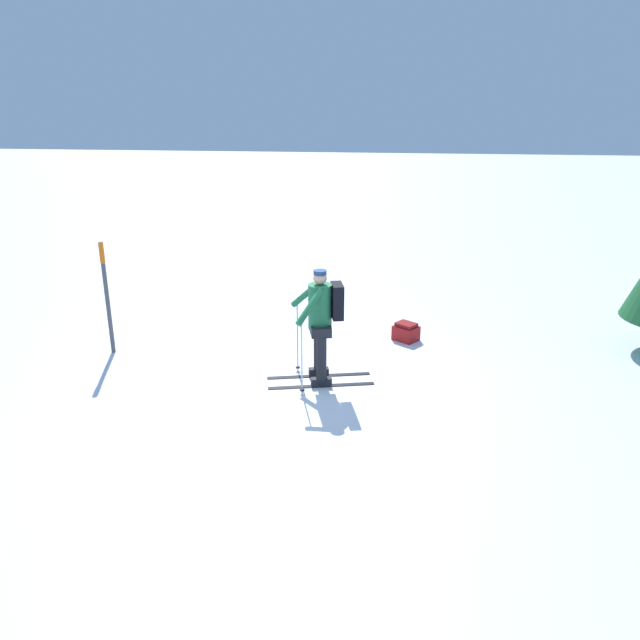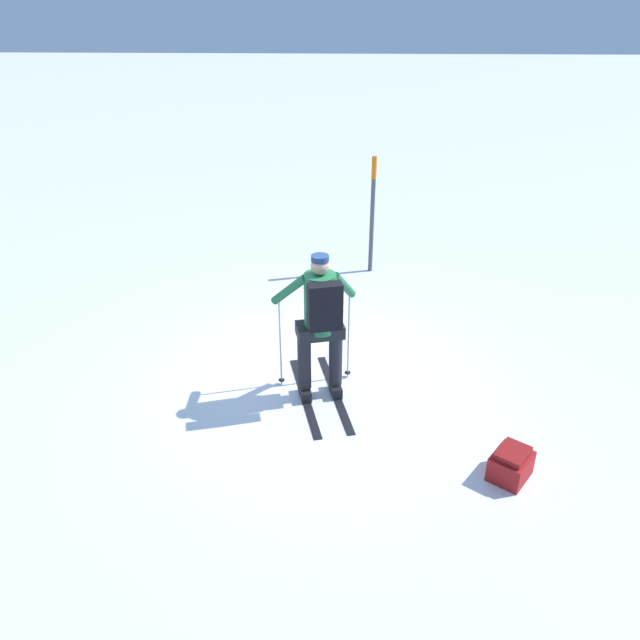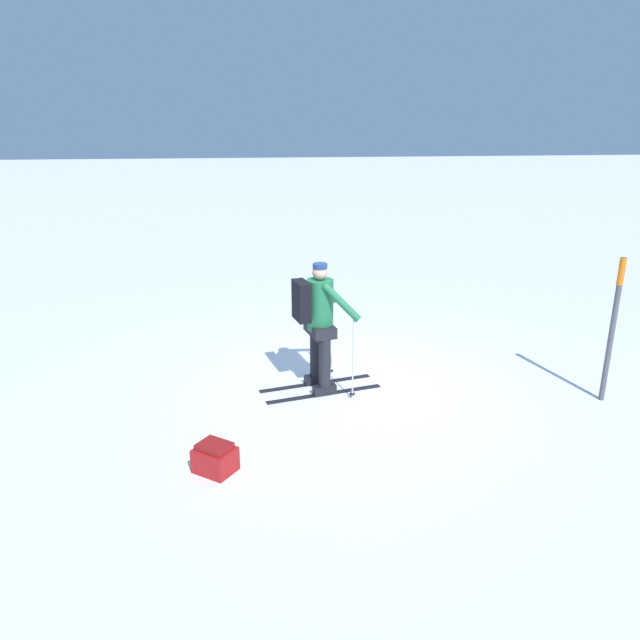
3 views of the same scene
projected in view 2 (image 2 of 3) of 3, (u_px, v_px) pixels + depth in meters
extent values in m
plane|color=white|center=(312.00, 376.00, 7.43)|extent=(80.00, 80.00, 0.00)
cube|color=black|center=(305.00, 396.00, 7.05)|extent=(1.54, 0.46, 0.01)
cube|color=black|center=(305.00, 392.00, 7.02)|extent=(0.32, 0.18, 0.12)
cylinder|color=black|center=(304.00, 360.00, 6.82)|extent=(0.15, 0.15, 0.72)
cube|color=black|center=(335.00, 393.00, 7.11)|extent=(1.54, 0.46, 0.01)
cube|color=black|center=(335.00, 388.00, 7.08)|extent=(0.32, 0.18, 0.12)
cylinder|color=black|center=(336.00, 357.00, 6.89)|extent=(0.15, 0.15, 0.72)
cube|color=black|center=(320.00, 330.00, 6.68)|extent=(0.40, 0.55, 0.14)
cylinder|color=#1E663D|center=(320.00, 303.00, 6.53)|extent=(0.34, 0.34, 0.65)
sphere|color=tan|center=(320.00, 266.00, 6.33)|extent=(0.19, 0.19, 0.19)
cylinder|color=navy|center=(320.00, 258.00, 6.29)|extent=(0.18, 0.18, 0.06)
cube|color=black|center=(325.00, 307.00, 6.28)|extent=(0.23, 0.38, 0.50)
cylinder|color=#B2B7BC|center=(280.00, 343.00, 7.01)|extent=(0.02, 0.02, 1.13)
cylinder|color=black|center=(282.00, 380.00, 7.25)|extent=(0.07, 0.07, 0.01)
cylinder|color=#1E663D|center=(289.00, 290.00, 6.58)|extent=(0.38, 0.45, 0.47)
cylinder|color=#B2B7BC|center=(349.00, 336.00, 7.15)|extent=(0.02, 0.02, 1.13)
cylinder|color=black|center=(348.00, 372.00, 7.39)|extent=(0.07, 0.07, 0.01)
cylinder|color=#1E663D|center=(344.00, 285.00, 6.69)|extent=(0.50, 0.29, 0.47)
cube|color=maroon|center=(511.00, 466.00, 5.85)|extent=(0.50, 0.49, 0.25)
cube|color=maroon|center=(513.00, 453.00, 5.77)|extent=(0.41, 0.40, 0.06)
cylinder|color=#4C4C51|center=(372.00, 216.00, 9.74)|extent=(0.07, 0.07, 1.85)
cylinder|color=orange|center=(374.00, 168.00, 9.38)|extent=(0.08, 0.08, 0.33)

